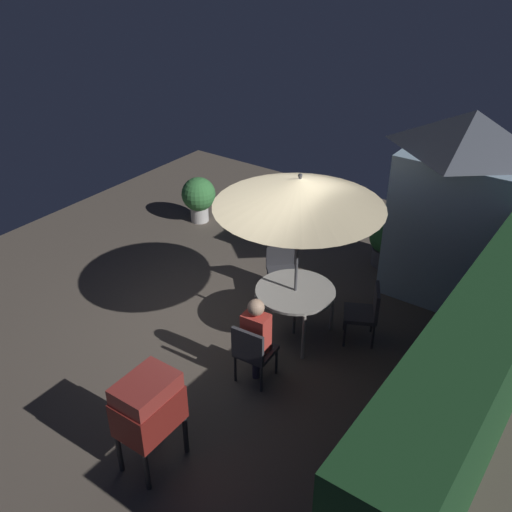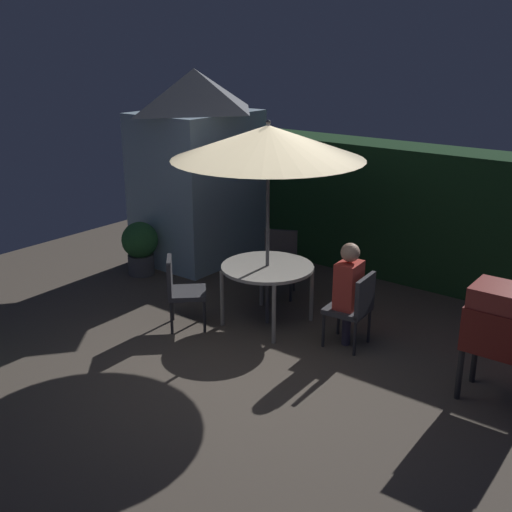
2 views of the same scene
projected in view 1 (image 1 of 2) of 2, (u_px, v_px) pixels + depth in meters
ground_plane at (237, 324)px, 8.76m from camera, size 11.00×11.00×0.00m
hedge_backdrop at (481, 364)px, 6.50m from camera, size 6.21×0.82×1.98m
garden_shed at (459, 205)px, 8.82m from camera, size 1.55×1.89×3.03m
patio_table at (295, 294)px, 8.21m from camera, size 1.15×1.15×0.78m
patio_umbrella at (299, 192)px, 7.40m from camera, size 2.29×2.29×2.56m
bbq_grill at (148, 406)px, 6.12m from camera, size 0.71×0.51×1.20m
chair_near_shed at (253, 350)px, 7.42m from camera, size 0.50×0.50×0.90m
chair_far_side at (367, 310)px, 8.18m from camera, size 0.62×0.62×0.90m
chair_toward_hedge at (281, 266)px, 9.23m from camera, size 0.65×0.65×0.90m
potted_plant_by_shed at (199, 196)px, 11.50m from camera, size 0.68×0.68×0.93m
potted_plant_by_grill at (385, 242)px, 10.05m from camera, size 0.55×0.55×0.82m
person_in_red at (256, 331)px, 7.35m from camera, size 0.27×0.36×1.26m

